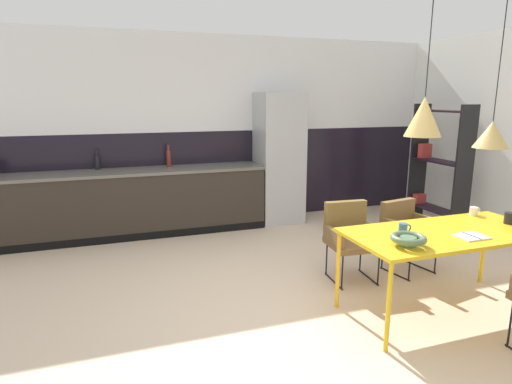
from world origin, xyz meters
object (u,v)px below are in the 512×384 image
at_px(dining_table, 447,236).
at_px(mug_glass_clear, 474,211).
at_px(bottle_wine_green, 169,158).
at_px(mug_tall_blue, 403,229).
at_px(bottle_oil_tall, 97,161).
at_px(armchair_corner_seat, 350,232).
at_px(armchair_near_window, 406,225).
at_px(refrigerator_column, 279,158).
at_px(fruit_bowl, 408,239).
at_px(mug_dark_espresso, 510,218).
at_px(pendant_lamp_over_table_far, 492,134).
at_px(pendant_lamp_over_table_near, 424,117).
at_px(open_book, 471,236).
at_px(open_shelf_unit, 438,165).

relative_size(dining_table, mug_glass_clear, 15.11).
bearing_deg(bottle_wine_green, mug_tall_blue, -65.40).
bearing_deg(bottle_oil_tall, armchair_corner_seat, -44.85).
bearing_deg(armchair_near_window, dining_table, 61.52).
xyz_separation_m(refrigerator_column, mug_tall_blue, (-0.14, -3.13, -0.18)).
height_order(fruit_bowl, bottle_wine_green, bottle_wine_green).
bearing_deg(fruit_bowl, bottle_oil_tall, 122.62).
distance_m(mug_dark_espresso, mug_tall_blue, 1.13).
xyz_separation_m(mug_dark_espresso, pendant_lamp_over_table_far, (-0.35, -0.01, 0.77)).
relative_size(dining_table, pendant_lamp_over_table_near, 1.53).
height_order(armchair_near_window, pendant_lamp_over_table_far, pendant_lamp_over_table_far).
distance_m(armchair_corner_seat, pendant_lamp_over_table_near, 1.53).
distance_m(mug_dark_espresso, bottle_oil_tall, 4.93).
relative_size(mug_dark_espresso, pendant_lamp_over_table_far, 0.11).
bearing_deg(dining_table, open_book, -70.69).
distance_m(dining_table, armchair_corner_seat, 1.03).
bearing_deg(mug_glass_clear, bottle_wine_green, 130.53).
distance_m(armchair_near_window, pendant_lamp_over_table_far, 1.41).
bearing_deg(mug_tall_blue, bottle_wine_green, 114.60).
relative_size(bottle_wine_green, pendant_lamp_over_table_far, 0.25).
bearing_deg(bottle_oil_tall, open_book, -50.61).
height_order(refrigerator_column, mug_dark_espresso, refrigerator_column).
relative_size(refrigerator_column, mug_tall_blue, 16.55).
xyz_separation_m(mug_glass_clear, pendant_lamp_over_table_far, (-0.27, -0.34, 0.78)).
xyz_separation_m(mug_tall_blue, bottle_wine_green, (-1.49, 3.26, 0.24)).
distance_m(dining_table, mug_tall_blue, 0.44).
bearing_deg(refrigerator_column, mug_dark_espresso, -72.71).
height_order(pendant_lamp_over_table_near, pendant_lamp_over_table_far, same).
relative_size(armchair_corner_seat, open_shelf_unit, 0.45).
height_order(armchair_corner_seat, pendant_lamp_over_table_near, pendant_lamp_over_table_near).
xyz_separation_m(armchair_corner_seat, fruit_bowl, (-0.18, -1.13, 0.30)).
distance_m(armchair_corner_seat, open_book, 1.23).
bearing_deg(open_book, mug_glass_clear, 43.45).
height_order(bottle_oil_tall, open_shelf_unit, open_shelf_unit).
relative_size(open_book, mug_tall_blue, 2.05).
height_order(mug_glass_clear, bottle_oil_tall, bottle_oil_tall).
bearing_deg(open_shelf_unit, armchair_corner_seat, -60.15).
relative_size(armchair_near_window, fruit_bowl, 2.78).
bearing_deg(pendant_lamp_over_table_far, pendant_lamp_over_table_near, 179.10).
relative_size(fruit_bowl, mug_glass_clear, 2.36).
bearing_deg(mug_dark_espresso, bottle_oil_tall, 136.50).
xyz_separation_m(refrigerator_column, open_shelf_unit, (2.11, -0.98, -0.07)).
xyz_separation_m(fruit_bowl, bottle_oil_tall, (-2.30, 3.60, 0.22)).
bearing_deg(bottle_wine_green, open_book, -60.36).
relative_size(fruit_bowl, open_book, 1.14).
bearing_deg(armchair_near_window, bottle_wine_green, -57.27).
relative_size(dining_table, open_shelf_unit, 0.99).
bearing_deg(dining_table, mug_tall_blue, 174.07).
bearing_deg(mug_tall_blue, mug_glass_clear, 15.55).
relative_size(mug_dark_espresso, pendant_lamp_over_table_near, 0.12).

